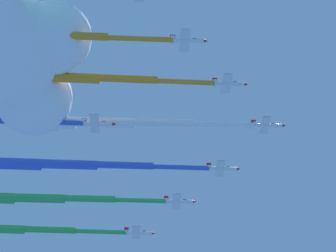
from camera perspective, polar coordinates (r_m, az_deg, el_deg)
The scene contains 6 objects.
jet_lead at distance 205.90m, azimuth -5.68°, elevation 0.27°, with size 22.91×79.91×4.59m.
jet_port_inner at distance 211.66m, azimuth -8.49°, elevation -3.10°, with size 23.07×76.80×4.54m.
jet_starboard_inner at distance 199.00m, azimuth -8.37°, elevation 3.89°, with size 23.26×74.62×4.58m.
jet_port_mid at distance 222.27m, azimuth -10.75°, elevation -5.77°, with size 21.80×72.72×4.48m.
jet_starboard_mid at distance 194.00m, azimuth -13.15°, elevation 7.21°, with size 23.91×79.16×4.52m.
cloud_puff at distance 200.22m, azimuth -12.58°, elevation 6.30°, with size 54.42×40.29×34.99m.
Camera 1 is at (-102.27, -21.50, -1.26)m, focal length 75.32 mm.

